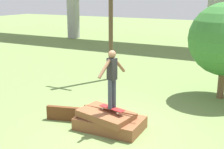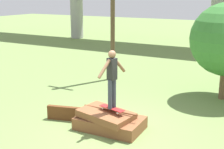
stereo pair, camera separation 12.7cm
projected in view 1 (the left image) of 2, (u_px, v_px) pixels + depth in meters
name	position (u px, v px, depth m)	size (l,w,h in m)	color
ground_plane	(110.00, 128.00, 9.19)	(80.00, 80.00, 0.00)	olive
scrap_pile	(109.00, 121.00, 9.11)	(1.94, 1.31, 0.60)	brown
scrap_plank_loose	(65.00, 114.00, 9.73)	(1.18, 0.45, 0.45)	#5B3319
skateboard	(112.00, 108.00, 8.91)	(0.85, 0.40, 0.09)	maroon
skater	(112.00, 75.00, 8.67)	(0.34, 1.10, 1.67)	#383D4C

